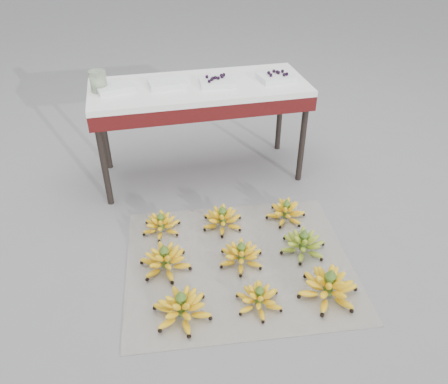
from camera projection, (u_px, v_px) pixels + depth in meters
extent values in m
plane|color=slate|center=(253.00, 258.00, 2.50)|extent=(60.00, 60.00, 0.00)
cube|color=silver|center=(238.00, 263.00, 2.46)|extent=(1.34, 1.16, 0.01)
ellipsoid|color=yellow|center=(182.00, 310.00, 2.13)|extent=(0.38, 0.38, 0.09)
ellipsoid|color=yellow|center=(182.00, 305.00, 2.10)|extent=(0.27, 0.27, 0.06)
ellipsoid|color=yellow|center=(181.00, 300.00, 2.08)|extent=(0.18, 0.18, 0.05)
cylinder|color=#40621E|center=(182.00, 305.00, 2.10)|extent=(0.05, 0.05, 0.12)
cone|color=#40621E|center=(181.00, 294.00, 2.06)|extent=(0.06, 0.06, 0.04)
ellipsoid|color=yellow|center=(259.00, 301.00, 2.18)|extent=(0.26, 0.26, 0.07)
ellipsoid|color=yellow|center=(259.00, 296.00, 2.17)|extent=(0.18, 0.18, 0.05)
ellipsoid|color=yellow|center=(259.00, 292.00, 2.15)|extent=(0.12, 0.12, 0.04)
cylinder|color=#40621E|center=(259.00, 296.00, 2.17)|extent=(0.04, 0.04, 0.10)
cone|color=#40621E|center=(260.00, 288.00, 2.13)|extent=(0.05, 0.05, 0.04)
ellipsoid|color=yellow|center=(328.00, 290.00, 2.23)|extent=(0.41, 0.41, 0.09)
ellipsoid|color=yellow|center=(329.00, 284.00, 2.21)|extent=(0.29, 0.29, 0.07)
ellipsoid|color=yellow|center=(330.00, 279.00, 2.19)|extent=(0.19, 0.19, 0.06)
cylinder|color=#40621E|center=(329.00, 284.00, 2.21)|extent=(0.05, 0.05, 0.13)
cone|color=#40621E|center=(331.00, 273.00, 2.16)|extent=(0.06, 0.06, 0.05)
ellipsoid|color=yellow|center=(165.00, 263.00, 2.40)|extent=(0.37, 0.37, 0.08)
ellipsoid|color=yellow|center=(165.00, 258.00, 2.38)|extent=(0.26, 0.26, 0.06)
ellipsoid|color=yellow|center=(164.00, 253.00, 2.36)|extent=(0.17, 0.17, 0.05)
cylinder|color=#40621E|center=(165.00, 258.00, 2.38)|extent=(0.05, 0.05, 0.11)
cone|color=#40621E|center=(164.00, 248.00, 2.34)|extent=(0.05, 0.05, 0.04)
ellipsoid|color=yellow|center=(241.00, 257.00, 2.44)|extent=(0.30, 0.30, 0.08)
ellipsoid|color=yellow|center=(241.00, 253.00, 2.42)|extent=(0.21, 0.21, 0.06)
ellipsoid|color=yellow|center=(241.00, 249.00, 2.40)|extent=(0.14, 0.14, 0.05)
cylinder|color=#40621E|center=(241.00, 253.00, 2.42)|extent=(0.04, 0.04, 0.10)
cone|color=#40621E|center=(242.00, 244.00, 2.38)|extent=(0.05, 0.05, 0.04)
ellipsoid|color=olive|center=(303.00, 246.00, 2.51)|extent=(0.28, 0.28, 0.08)
ellipsoid|color=olive|center=(303.00, 241.00, 2.49)|extent=(0.20, 0.20, 0.06)
ellipsoid|color=olive|center=(304.00, 237.00, 2.48)|extent=(0.13, 0.13, 0.05)
cylinder|color=#40621E|center=(303.00, 241.00, 2.49)|extent=(0.04, 0.04, 0.11)
cone|color=#40621E|center=(305.00, 232.00, 2.46)|extent=(0.05, 0.05, 0.04)
ellipsoid|color=yellow|center=(162.00, 226.00, 2.67)|extent=(0.26, 0.26, 0.07)
ellipsoid|color=yellow|center=(161.00, 222.00, 2.65)|extent=(0.18, 0.18, 0.05)
ellipsoid|color=yellow|center=(161.00, 219.00, 2.63)|extent=(0.12, 0.12, 0.04)
cylinder|color=#40621E|center=(161.00, 222.00, 2.65)|extent=(0.04, 0.04, 0.10)
cone|color=#40621E|center=(160.00, 214.00, 2.61)|extent=(0.05, 0.05, 0.04)
ellipsoid|color=yellow|center=(222.00, 221.00, 2.71)|extent=(0.29, 0.29, 0.08)
ellipsoid|color=yellow|center=(222.00, 217.00, 2.69)|extent=(0.21, 0.21, 0.06)
ellipsoid|color=yellow|center=(222.00, 213.00, 2.67)|extent=(0.13, 0.13, 0.05)
cylinder|color=#40621E|center=(222.00, 217.00, 2.69)|extent=(0.04, 0.04, 0.10)
cone|color=#40621E|center=(222.00, 208.00, 2.65)|extent=(0.05, 0.05, 0.04)
ellipsoid|color=yellow|center=(286.00, 214.00, 2.77)|extent=(0.28, 0.28, 0.07)
ellipsoid|color=yellow|center=(286.00, 210.00, 2.75)|extent=(0.20, 0.20, 0.05)
ellipsoid|color=yellow|center=(287.00, 206.00, 2.73)|extent=(0.13, 0.13, 0.05)
cylinder|color=#40621E|center=(286.00, 210.00, 2.75)|extent=(0.04, 0.04, 0.10)
cone|color=#40621E|center=(287.00, 201.00, 2.71)|extent=(0.05, 0.05, 0.04)
cylinder|color=black|center=(104.00, 162.00, 2.75)|extent=(0.04, 0.04, 0.65)
cylinder|color=black|center=(302.00, 140.00, 2.99)|extent=(0.04, 0.04, 0.65)
cylinder|color=black|center=(104.00, 129.00, 3.13)|extent=(0.04, 0.04, 0.65)
cylinder|color=black|center=(280.00, 111.00, 3.38)|extent=(0.04, 0.04, 0.65)
cube|color=#4B0E0F|center=(200.00, 97.00, 2.91)|extent=(1.43, 0.57, 0.10)
cube|color=white|center=(199.00, 87.00, 2.87)|extent=(1.43, 0.57, 0.04)
cube|color=silver|center=(115.00, 88.00, 2.76)|extent=(0.26, 0.22, 0.04)
cube|color=silver|center=(167.00, 83.00, 2.83)|extent=(0.25, 0.19, 0.04)
cube|color=silver|center=(217.00, 82.00, 2.84)|extent=(0.24, 0.18, 0.04)
sphere|color=black|center=(223.00, 76.00, 2.86)|extent=(0.02, 0.02, 0.02)
sphere|color=black|center=(221.00, 75.00, 2.86)|extent=(0.02, 0.02, 0.02)
sphere|color=black|center=(209.00, 81.00, 2.78)|extent=(0.02, 0.02, 0.02)
sphere|color=black|center=(213.00, 78.00, 2.82)|extent=(0.02, 0.02, 0.02)
sphere|color=black|center=(224.00, 75.00, 2.87)|extent=(0.02, 0.02, 0.02)
sphere|color=black|center=(212.00, 79.00, 2.80)|extent=(0.02, 0.02, 0.02)
sphere|color=black|center=(215.00, 77.00, 2.83)|extent=(0.02, 0.02, 0.02)
sphere|color=black|center=(218.00, 78.00, 2.82)|extent=(0.02, 0.02, 0.02)
sphere|color=black|center=(207.00, 77.00, 2.84)|extent=(0.02, 0.02, 0.02)
sphere|color=black|center=(222.00, 77.00, 2.84)|extent=(0.02, 0.02, 0.02)
cube|color=silver|center=(277.00, 77.00, 2.91)|extent=(0.25, 0.20, 0.04)
sphere|color=black|center=(282.00, 71.00, 2.93)|extent=(0.02, 0.02, 0.02)
sphere|color=black|center=(284.00, 75.00, 2.87)|extent=(0.02, 0.02, 0.02)
sphere|color=black|center=(274.00, 71.00, 2.93)|extent=(0.02, 0.02, 0.02)
sphere|color=black|center=(287.00, 74.00, 2.88)|extent=(0.02, 0.02, 0.02)
sphere|color=black|center=(271.00, 75.00, 2.86)|extent=(0.02, 0.02, 0.02)
sphere|color=black|center=(269.00, 73.00, 2.90)|extent=(0.02, 0.02, 0.02)
sphere|color=black|center=(277.00, 72.00, 2.91)|extent=(0.02, 0.02, 0.02)
sphere|color=black|center=(271.00, 75.00, 2.87)|extent=(0.02, 0.02, 0.02)
sphere|color=black|center=(278.00, 72.00, 2.90)|extent=(0.02, 0.02, 0.02)
cylinder|color=#B1CBA2|center=(98.00, 81.00, 2.73)|extent=(0.12, 0.12, 0.13)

